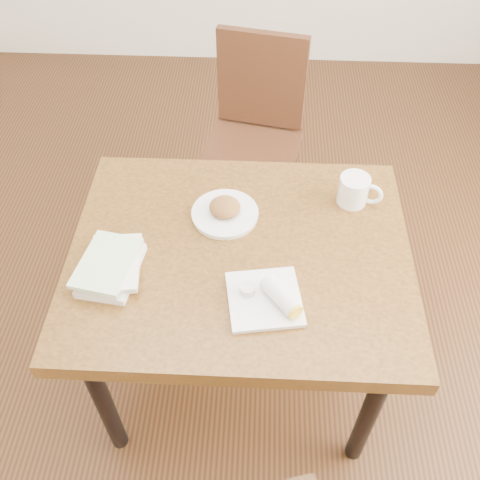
{
  "coord_description": "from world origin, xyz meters",
  "views": [
    {
      "loc": [
        0.05,
        -1.1,
        2.04
      ],
      "look_at": [
        0.0,
        0.0,
        0.8
      ],
      "focal_mm": 40.0,
      "sensor_mm": 36.0,
      "label": 1
    }
  ],
  "objects_px": {
    "plate_scone": "(225,211)",
    "coffee_mug": "(355,190)",
    "table": "(240,267)",
    "chair_far": "(255,127)",
    "plate_burrito": "(269,298)",
    "book_stack": "(111,266)"
  },
  "relations": [
    {
      "from": "chair_far",
      "to": "coffee_mug",
      "type": "relative_size",
      "value": 6.4
    },
    {
      "from": "coffee_mug",
      "to": "chair_far",
      "type": "bearing_deg",
      "value": 117.39
    },
    {
      "from": "table",
      "to": "coffee_mug",
      "type": "relative_size",
      "value": 7.26
    },
    {
      "from": "coffee_mug",
      "to": "plate_burrito",
      "type": "relative_size",
      "value": 0.62
    },
    {
      "from": "plate_scone",
      "to": "table",
      "type": "bearing_deg",
      "value": -69.0
    },
    {
      "from": "chair_far",
      "to": "book_stack",
      "type": "bearing_deg",
      "value": -111.84
    },
    {
      "from": "plate_scone",
      "to": "plate_burrito",
      "type": "height_order",
      "value": "same"
    },
    {
      "from": "table",
      "to": "plate_burrito",
      "type": "distance_m",
      "value": 0.24
    },
    {
      "from": "plate_burrito",
      "to": "coffee_mug",
      "type": "bearing_deg",
      "value": 57.09
    },
    {
      "from": "plate_scone",
      "to": "plate_burrito",
      "type": "bearing_deg",
      "value": -66.23
    },
    {
      "from": "chair_far",
      "to": "coffee_mug",
      "type": "height_order",
      "value": "chair_far"
    },
    {
      "from": "plate_burrito",
      "to": "plate_scone",
      "type": "bearing_deg",
      "value": 113.77
    },
    {
      "from": "plate_burrito",
      "to": "book_stack",
      "type": "relative_size",
      "value": 0.95
    },
    {
      "from": "coffee_mug",
      "to": "plate_burrito",
      "type": "height_order",
      "value": "coffee_mug"
    },
    {
      "from": "plate_scone",
      "to": "coffee_mug",
      "type": "relative_size",
      "value": 1.51
    },
    {
      "from": "plate_scone",
      "to": "coffee_mug",
      "type": "bearing_deg",
      "value": 11.95
    },
    {
      "from": "chair_far",
      "to": "plate_scone",
      "type": "bearing_deg",
      "value": -96.2
    },
    {
      "from": "plate_scone",
      "to": "coffee_mug",
      "type": "distance_m",
      "value": 0.45
    },
    {
      "from": "table",
      "to": "plate_scone",
      "type": "relative_size",
      "value": 4.82
    },
    {
      "from": "chair_far",
      "to": "book_stack",
      "type": "height_order",
      "value": "chair_far"
    },
    {
      "from": "plate_burrito",
      "to": "book_stack",
      "type": "height_order",
      "value": "plate_burrito"
    },
    {
      "from": "coffee_mug",
      "to": "table",
      "type": "bearing_deg",
      "value": -147.36
    }
  ]
}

